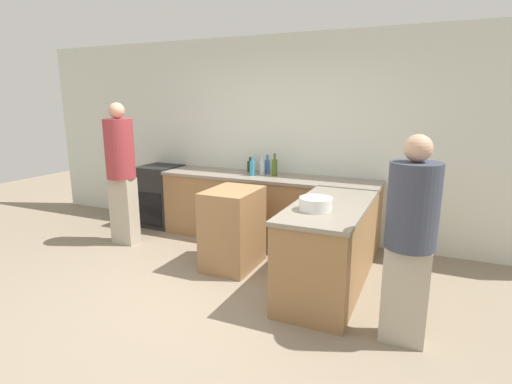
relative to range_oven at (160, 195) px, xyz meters
The scene contains 14 objects.
ground_plane 2.66m from the range_oven, 47.79° to the right, with size 14.00×14.00×0.00m, color gray.
wall_back 2.01m from the range_oven, 11.02° to the left, with size 8.00×0.06×2.70m.
counter_back 1.76m from the range_oven, ahead, with size 2.92×0.68×0.89m.
counter_peninsula 3.08m from the range_oven, 21.09° to the right, with size 0.69×1.58×0.89m.
range_oven is the anchor object (origin of this frame).
island_table 2.00m from the range_oven, 29.27° to the right, with size 0.53×0.69×0.90m.
mixing_bowl 3.17m from the range_oven, 26.22° to the right, with size 0.30×0.30×0.12m.
wine_bottle_dark 1.53m from the range_oven, ahead, with size 0.08×0.08×0.21m.
water_bottle_blue 1.78m from the range_oven, ahead, with size 0.07×0.07×0.26m.
olive_oil_bottle 1.93m from the range_oven, ahead, with size 0.07×0.07×0.30m.
dish_soap_bottle 1.66m from the range_oven, ahead, with size 0.07×0.07×0.26m.
vinegar_bottle_clear 1.74m from the range_oven, ahead, with size 0.07×0.07×0.23m.
person_by_range 1.04m from the range_oven, 84.38° to the right, with size 0.36×0.36×1.83m.
person_at_peninsula 4.05m from the range_oven, 25.48° to the right, with size 0.37×0.37×1.63m.
Camera 1 is at (1.98, -2.85, 1.86)m, focal length 28.00 mm.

